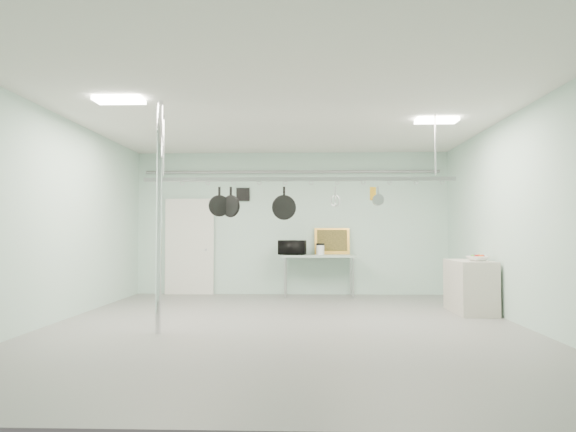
{
  "coord_description": "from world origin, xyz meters",
  "views": [
    {
      "loc": [
        0.3,
        -7.57,
        1.36
      ],
      "look_at": [
        0.02,
        1.0,
        1.66
      ],
      "focal_mm": 32.0,
      "sensor_mm": 36.0,
      "label": 1
    }
  ],
  "objects_px": {
    "pot_rack": "(298,177)",
    "microwave": "(292,248)",
    "fruit_bowl": "(478,258)",
    "skillet_left": "(219,201)",
    "side_cabinet": "(470,286)",
    "skillet_mid": "(231,202)",
    "coffee_canister": "(320,250)",
    "prep_table": "(319,258)",
    "chrome_pole": "(159,216)",
    "skillet_right": "(284,203)"
  },
  "relations": [
    {
      "from": "coffee_canister",
      "to": "chrome_pole",
      "type": "bearing_deg",
      "value": -119.08
    },
    {
      "from": "chrome_pole",
      "to": "skillet_left",
      "type": "relative_size",
      "value": 7.16
    },
    {
      "from": "prep_table",
      "to": "pot_rack",
      "type": "relative_size",
      "value": 0.33
    },
    {
      "from": "side_cabinet",
      "to": "prep_table",
      "type": "bearing_deg",
      "value": 139.21
    },
    {
      "from": "microwave",
      "to": "coffee_canister",
      "type": "xyz_separation_m",
      "value": [
        0.61,
        0.1,
        -0.05
      ]
    },
    {
      "from": "side_cabinet",
      "to": "skillet_right",
      "type": "relative_size",
      "value": 2.31
    },
    {
      "from": "pot_rack",
      "to": "skillet_mid",
      "type": "height_order",
      "value": "pot_rack"
    },
    {
      "from": "side_cabinet",
      "to": "pot_rack",
      "type": "bearing_deg",
      "value": -159.55
    },
    {
      "from": "fruit_bowl",
      "to": "coffee_canister",
      "type": "bearing_deg",
      "value": 136.68
    },
    {
      "from": "microwave",
      "to": "skillet_left",
      "type": "xyz_separation_m",
      "value": [
        -1.05,
        -3.2,
        0.8
      ]
    },
    {
      "from": "prep_table",
      "to": "pot_rack",
      "type": "bearing_deg",
      "value": -96.91
    },
    {
      "from": "side_cabinet",
      "to": "skillet_mid",
      "type": "bearing_deg",
      "value": -164.6
    },
    {
      "from": "microwave",
      "to": "fruit_bowl",
      "type": "distance_m",
      "value": 3.95
    },
    {
      "from": "microwave",
      "to": "skillet_mid",
      "type": "bearing_deg",
      "value": 82.9
    },
    {
      "from": "pot_rack",
      "to": "skillet_mid",
      "type": "relative_size",
      "value": 10.37
    },
    {
      "from": "prep_table",
      "to": "coffee_canister",
      "type": "bearing_deg",
      "value": 0.78
    },
    {
      "from": "pot_rack",
      "to": "skillet_right",
      "type": "height_order",
      "value": "pot_rack"
    },
    {
      "from": "coffee_canister",
      "to": "skillet_left",
      "type": "distance_m",
      "value": 3.79
    },
    {
      "from": "microwave",
      "to": "skillet_right",
      "type": "xyz_separation_m",
      "value": [
        -0.05,
        -3.2,
        0.76
      ]
    },
    {
      "from": "skillet_right",
      "to": "prep_table",
      "type": "bearing_deg",
      "value": 61.21
    },
    {
      "from": "coffee_canister",
      "to": "skillet_left",
      "type": "height_order",
      "value": "skillet_left"
    },
    {
      "from": "chrome_pole",
      "to": "fruit_bowl",
      "type": "distance_m",
      "value": 5.26
    },
    {
      "from": "pot_rack",
      "to": "coffee_canister",
      "type": "distance_m",
      "value": 3.55
    },
    {
      "from": "side_cabinet",
      "to": "skillet_mid",
      "type": "relative_size",
      "value": 2.59
    },
    {
      "from": "side_cabinet",
      "to": "skillet_left",
      "type": "xyz_separation_m",
      "value": [
        -4.17,
        -1.1,
        1.41
      ]
    },
    {
      "from": "chrome_pole",
      "to": "pot_rack",
      "type": "height_order",
      "value": "chrome_pole"
    },
    {
      "from": "coffee_canister",
      "to": "skillet_mid",
      "type": "height_order",
      "value": "skillet_mid"
    },
    {
      "from": "skillet_right",
      "to": "chrome_pole",
      "type": "bearing_deg",
      "value": -170.04
    },
    {
      "from": "skillet_mid",
      "to": "side_cabinet",
      "type": "bearing_deg",
      "value": 45.03
    },
    {
      "from": "pot_rack",
      "to": "microwave",
      "type": "relative_size",
      "value": 8.47
    },
    {
      "from": "fruit_bowl",
      "to": "skillet_right",
      "type": "xyz_separation_m",
      "value": [
        -3.23,
        -0.87,
        0.88
      ]
    },
    {
      "from": "coffee_canister",
      "to": "skillet_right",
      "type": "relative_size",
      "value": 0.4
    },
    {
      "from": "prep_table",
      "to": "fruit_bowl",
      "type": "bearing_deg",
      "value": -42.91
    },
    {
      "from": "chrome_pole",
      "to": "skillet_mid",
      "type": "xyz_separation_m",
      "value": [
        0.86,
        0.9,
        0.25
      ]
    },
    {
      "from": "prep_table",
      "to": "skillet_left",
      "type": "bearing_deg",
      "value": -116.16
    },
    {
      "from": "pot_rack",
      "to": "fruit_bowl",
      "type": "distance_m",
      "value": 3.39
    },
    {
      "from": "pot_rack",
      "to": "skillet_left",
      "type": "height_order",
      "value": "pot_rack"
    },
    {
      "from": "fruit_bowl",
      "to": "skillet_left",
      "type": "bearing_deg",
      "value": -168.35
    },
    {
      "from": "chrome_pole",
      "to": "side_cabinet",
      "type": "distance_m",
      "value": 5.37
    },
    {
      "from": "coffee_canister",
      "to": "skillet_left",
      "type": "bearing_deg",
      "value": -116.66
    },
    {
      "from": "skillet_mid",
      "to": "skillet_right",
      "type": "bearing_deg",
      "value": 29.63
    },
    {
      "from": "side_cabinet",
      "to": "skillet_right",
      "type": "distance_m",
      "value": 3.62
    },
    {
      "from": "chrome_pole",
      "to": "coffee_canister",
      "type": "relative_size",
      "value": 15.44
    },
    {
      "from": "microwave",
      "to": "skillet_left",
      "type": "height_order",
      "value": "skillet_left"
    },
    {
      "from": "fruit_bowl",
      "to": "skillet_right",
      "type": "distance_m",
      "value": 3.46
    },
    {
      "from": "chrome_pole",
      "to": "pot_rack",
      "type": "distance_m",
      "value": 2.19
    },
    {
      "from": "microwave",
      "to": "coffee_canister",
      "type": "relative_size",
      "value": 2.73
    },
    {
      "from": "prep_table",
      "to": "coffee_canister",
      "type": "relative_size",
      "value": 7.72
    },
    {
      "from": "fruit_bowl",
      "to": "microwave",
      "type": "bearing_deg",
      "value": 143.75
    },
    {
      "from": "pot_rack",
      "to": "coffee_canister",
      "type": "height_order",
      "value": "pot_rack"
    }
  ]
}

